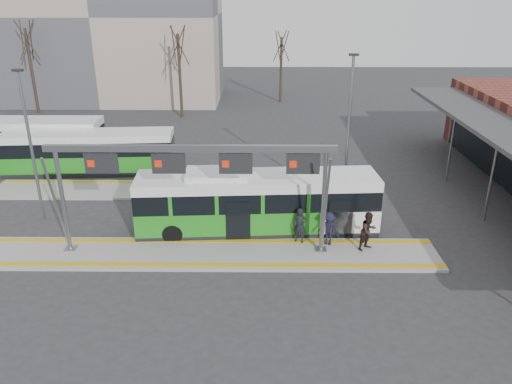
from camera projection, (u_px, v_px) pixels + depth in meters
ground at (205, 255)px, 23.63m from camera, size 120.00×120.00×0.00m
platform_main at (205, 254)px, 23.60m from camera, size 22.00×3.00×0.15m
platform_second at (154, 190)px, 31.03m from camera, size 20.00×3.00×0.15m
tactile_main at (205, 252)px, 23.57m from camera, size 22.00×2.65×0.02m
tactile_second at (158, 182)px, 32.06m from camera, size 20.00×0.35×0.02m
gantry at (194, 168)px, 22.23m from camera, size 13.00×1.68×5.20m
apartment_block at (106, 12)px, 53.50m from camera, size 24.50×12.50×18.40m
hero_bus at (257, 203)px, 25.47m from camera, size 12.28×3.31×3.34m
bg_bus_green at (89, 153)px, 33.70m from camera, size 11.41×3.15×2.82m
bg_bus_blue at (19, 141)px, 35.85m from camera, size 11.80×2.67×3.08m
passenger_a at (300, 226)px, 24.21m from camera, size 0.73×0.57×1.77m
passenger_b at (369, 231)px, 23.55m from camera, size 1.17×1.12×1.90m
passenger_c at (329, 229)px, 24.02m from camera, size 1.25×1.03×1.68m
tree_left at (178, 46)px, 46.18m from camera, size 1.40×1.40×8.83m
tree_mid at (281, 47)px, 52.95m from camera, size 1.40×1.40×7.76m
tree_far at (27, 41)px, 47.51m from camera, size 1.40×1.40×9.24m
lamp_west at (31, 144)px, 25.73m from camera, size 0.50×0.25×8.07m
lamp_east at (348, 130)px, 27.30m from camera, size 0.50×0.25×8.59m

